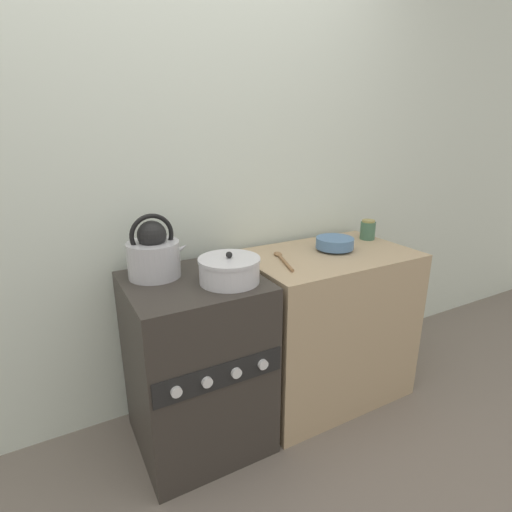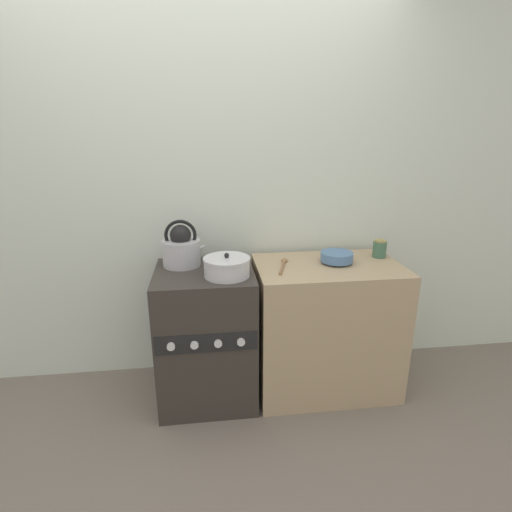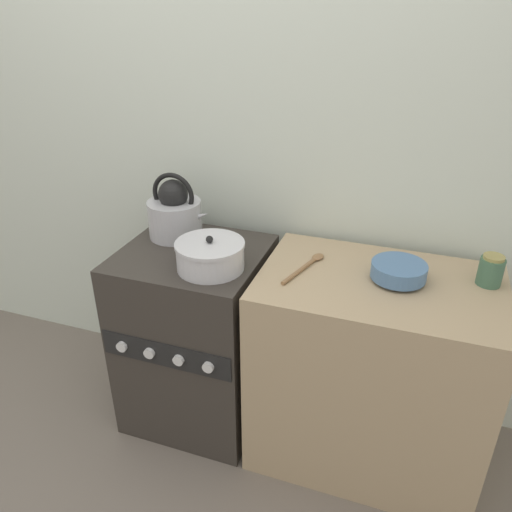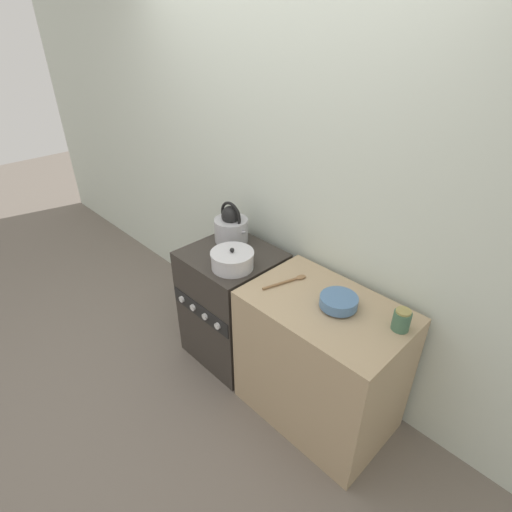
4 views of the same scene
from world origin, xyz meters
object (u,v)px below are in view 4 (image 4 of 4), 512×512
(kettle, at_px, (231,227))
(storage_jar, at_px, (402,320))
(stove, at_px, (233,305))
(enamel_bowl, at_px, (339,302))
(cooking_pot, at_px, (232,260))

(kettle, relative_size, storage_jar, 2.48)
(stove, height_order, kettle, kettle)
(enamel_bowl, bearing_deg, cooking_pot, -168.71)
(kettle, distance_m, storage_jar, 1.26)
(cooking_pot, xyz_separation_m, enamel_bowl, (0.69, 0.14, -0.01))
(stove, distance_m, storage_jar, 1.23)
(stove, relative_size, kettle, 2.96)
(enamel_bowl, relative_size, storage_jar, 1.75)
(cooking_pot, bearing_deg, kettle, 139.52)
(cooking_pot, height_order, enamel_bowl, cooking_pot)
(kettle, bearing_deg, stove, -43.68)
(stove, bearing_deg, enamel_bowl, 2.68)
(enamel_bowl, height_order, storage_jar, storage_jar)
(stove, relative_size, cooking_pot, 3.17)
(stove, relative_size, storage_jar, 7.35)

